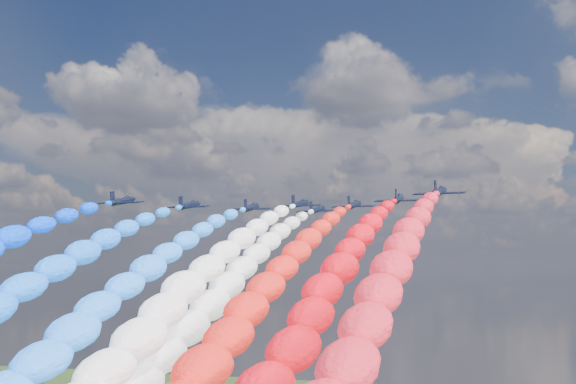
% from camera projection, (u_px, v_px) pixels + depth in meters
% --- Properties ---
extents(jet_0, '(9.79, 12.92, 4.62)m').
position_uv_depth(jet_0, '(122.00, 201.00, 154.16)').
color(jet_0, black).
extents(jet_1, '(9.22, 12.52, 4.62)m').
position_uv_depth(jet_1, '(189.00, 205.00, 164.72)').
color(jet_1, black).
extents(trail_1, '(6.79, 98.55, 41.41)m').
position_uv_depth(trail_1, '(41.00, 299.00, 114.78)').
color(trail_1, '#1A6EFC').
extents(jet_2, '(9.86, 12.97, 4.62)m').
position_uv_depth(jet_2, '(251.00, 208.00, 170.89)').
color(jet_2, black).
extents(trail_2, '(6.79, 98.55, 41.41)m').
position_uv_depth(trail_2, '(136.00, 298.00, 120.96)').
color(trail_2, '#297CFF').
extents(jet_3, '(9.30, 12.58, 4.62)m').
position_uv_depth(jet_3, '(300.00, 204.00, 161.54)').
color(jet_3, black).
extents(trail_3, '(6.79, 98.55, 41.41)m').
position_uv_depth(trail_3, '(196.00, 300.00, 111.60)').
color(trail_3, white).
extents(jet_4, '(9.58, 12.78, 4.62)m').
position_uv_depth(jet_4, '(317.00, 210.00, 176.98)').
color(jet_4, black).
extents(trail_4, '(6.79, 98.55, 41.41)m').
position_uv_depth(trail_4, '(233.00, 296.00, 127.05)').
color(trail_4, white).
extents(jet_5, '(9.15, 12.47, 4.62)m').
position_uv_depth(jet_5, '(354.00, 205.00, 163.58)').
color(jet_5, black).
extents(trail_5, '(6.79, 98.55, 41.41)m').
position_uv_depth(trail_5, '(276.00, 300.00, 113.64)').
color(trail_5, red).
extents(jet_6, '(9.86, 12.97, 4.62)m').
position_uv_depth(jet_6, '(398.00, 199.00, 149.39)').
color(jet_6, black).
extents(trail_6, '(6.79, 98.55, 41.41)m').
position_uv_depth(trail_6, '(332.00, 304.00, 99.46)').
color(trail_6, red).
extents(jet_7, '(9.53, 12.75, 4.62)m').
position_uv_depth(jet_7, '(440.00, 192.00, 134.83)').
color(jet_7, black).
extents(trail_7, '(6.79, 98.55, 41.41)m').
position_uv_depth(trail_7, '(386.00, 310.00, 84.89)').
color(trail_7, red).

